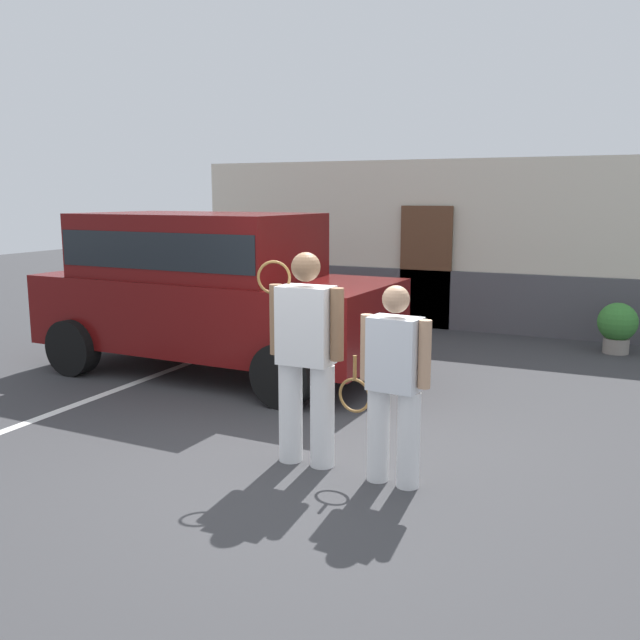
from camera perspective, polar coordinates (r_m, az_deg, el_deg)
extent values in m
plane|color=#38383A|center=(6.08, -2.53, -11.82)|extent=(40.00, 40.00, 0.00)
cube|color=silver|center=(8.84, -15.20, -5.10)|extent=(0.12, 4.40, 0.01)
cube|color=beige|center=(12.16, 12.39, 5.98)|extent=(10.23, 0.30, 2.88)
cube|color=#4C4C51|center=(12.06, 12.01, 1.49)|extent=(8.59, 0.10, 1.01)
cube|color=brown|center=(12.16, 8.62, 4.27)|extent=(0.90, 0.06, 2.10)
cube|color=#590C0C|center=(9.08, -8.54, 0.70)|extent=(4.67, 2.07, 0.90)
cube|color=#590C0C|center=(9.12, -9.97, 6.08)|extent=(2.96, 1.87, 0.80)
cube|color=black|center=(9.13, -9.97, 5.96)|extent=(2.91, 1.89, 0.44)
cylinder|color=black|center=(9.22, 2.89, -1.84)|extent=(0.73, 0.29, 0.72)
cylinder|color=black|center=(7.56, -2.99, -4.51)|extent=(0.73, 0.29, 0.72)
cylinder|color=black|center=(10.82, -12.28, -0.26)|extent=(0.73, 0.29, 0.72)
cylinder|color=black|center=(9.46, -19.53, -2.11)|extent=(0.73, 0.29, 0.72)
cylinder|color=white|center=(5.93, 0.19, -7.85)|extent=(0.21, 0.21, 0.88)
cylinder|color=white|center=(6.05, -2.42, -7.48)|extent=(0.21, 0.21, 0.88)
cube|color=white|center=(5.80, -1.15, -0.43)|extent=(0.45, 0.28, 0.66)
sphere|color=#8C6647|center=(5.73, -1.17, 4.36)|extent=(0.24, 0.24, 0.24)
cylinder|color=#8C6647|center=(5.68, 1.40, -0.36)|extent=(0.11, 0.11, 0.60)
cylinder|color=#8C6647|center=(5.92, -3.60, 0.05)|extent=(0.11, 0.11, 0.60)
torus|color=olive|center=(5.94, -3.79, 3.48)|extent=(0.29, 0.11, 0.29)
cylinder|color=olive|center=(5.97, -3.76, 1.24)|extent=(0.03, 0.03, 0.20)
cylinder|color=white|center=(5.58, 7.25, -9.69)|extent=(0.18, 0.18, 0.77)
cylinder|color=white|center=(5.68, 4.79, -9.27)|extent=(0.18, 0.18, 0.77)
cube|color=silver|center=(5.44, 6.14, -2.76)|extent=(0.42, 0.29, 0.58)
sphere|color=tan|center=(5.36, 6.23, 1.69)|extent=(0.21, 0.21, 0.21)
cylinder|color=tan|center=(5.34, 8.55, -2.79)|extent=(0.10, 0.10, 0.53)
cylinder|color=tan|center=(5.54, 3.83, -2.23)|extent=(0.10, 0.10, 0.53)
torus|color=olive|center=(5.75, 2.84, -6.18)|extent=(0.37, 0.06, 0.37)
cylinder|color=olive|center=(5.69, 2.86, -3.90)|extent=(0.03, 0.03, 0.20)
cylinder|color=gray|center=(11.06, 23.03, -1.94)|extent=(0.36, 0.36, 0.22)
sphere|color=#387F33|center=(11.00, 23.16, -0.15)|extent=(0.56, 0.56, 0.56)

